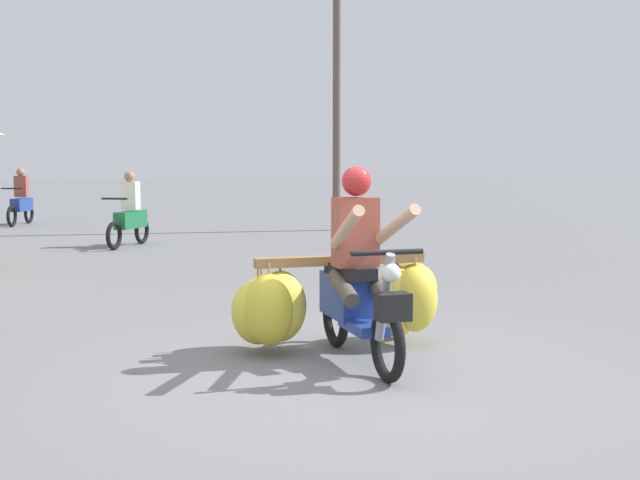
{
  "coord_description": "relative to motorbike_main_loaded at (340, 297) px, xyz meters",
  "views": [
    {
      "loc": [
        -2.07,
        -5.63,
        1.64
      ],
      "look_at": [
        0.26,
        1.4,
        0.9
      ],
      "focal_mm": 45.9,
      "sensor_mm": 36.0,
      "label": 1
    }
  ],
  "objects": [
    {
      "name": "ground_plane",
      "position": [
        -0.24,
        -0.8,
        -0.48
      ],
      "size": [
        120.0,
        120.0,
        0.0
      ],
      "primitive_type": "plane",
      "color": "slate"
    },
    {
      "name": "motorbike_main_loaded",
      "position": [
        0.0,
        0.0,
        0.0
      ],
      "size": [
        1.93,
        1.78,
        1.58
      ],
      "color": "black",
      "rests_on": "ground"
    },
    {
      "name": "motorbike_distant_ahead_left",
      "position": [
        -2.97,
        15.02,
        0.09
      ],
      "size": [
        0.71,
        1.56,
        1.4
      ],
      "color": "black",
      "rests_on": "ground"
    },
    {
      "name": "motorbike_distant_ahead_right",
      "position": [
        -0.9,
        9.1,
        0.09
      ],
      "size": [
        0.96,
        1.41,
        1.4
      ],
      "color": "black",
      "rests_on": "ground"
    },
    {
      "name": "utility_pole",
      "position": [
        3.91,
        11.14,
        3.01
      ],
      "size": [
        0.18,
        0.18,
        6.98
      ],
      "primitive_type": "cylinder",
      "color": "brown",
      "rests_on": "ground"
    }
  ]
}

